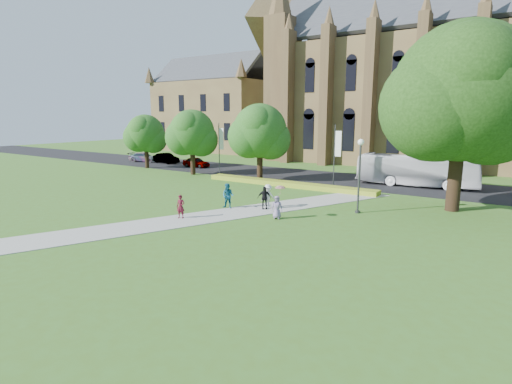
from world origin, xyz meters
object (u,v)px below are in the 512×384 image
Objects in this scene: large_tree at (463,93)px; car_2 at (144,157)px; car_0 at (196,162)px; tour_coach at (417,170)px; car_1 at (166,158)px; pedestrian_0 at (181,207)px; streetlamp at (360,167)px.

large_tree reaches higher than car_2.
car_0 reaches higher than car_2.
tour_coach reaches higher than car_1.
large_tree reaches higher than car_0.
car_1 is 2.77× the size of pedestrian_0.
tour_coach is 24.17m from pedestrian_0.
tour_coach is 38.44m from car_2.
streetlamp is 1.15× the size of car_2.
car_1 is at bearing -103.57° from car_2.
streetlamp is 0.40× the size of large_tree.
car_2 is (-38.43, -0.59, -0.91)m from tour_coach.
car_0 is (-26.62, 12.64, -2.61)m from streetlamp.
tour_coach is (-4.48, 9.20, -6.78)m from large_tree.
car_0 is at bearing 110.65° from pedestrian_0.
pedestrian_0 is (28.03, -21.22, 0.15)m from car_2.
car_1 is at bearing 157.82° from streetlamp.
streetlamp is 39.72m from car_2.
tour_coach is at bearing 45.43° from pedestrian_0.
streetlamp reaches higher than car_1.
streetlamp is 3.32× the size of pedestrian_0.
tour_coach is 2.48× the size of car_2.
pedestrian_0 reaches higher than car_1.
car_1 is (-33.17, 13.53, -2.56)m from streetlamp.
tour_coach is 7.13× the size of pedestrian_0.
car_0 is (-32.12, 8.14, -7.68)m from large_tree.
pedestrian_0 is at bearing -125.39° from car_1.
large_tree is at bearing -96.25° from car_1.
car_2 is at bearing 123.80° from pedestrian_0.
tour_coach is (1.02, 13.70, -1.71)m from streetlamp.
streetlamp is at bearing -140.71° from large_tree.
pedestrian_0 reaches higher than car_0.
pedestrian_0 is (-9.37, -8.11, -2.47)m from streetlamp.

